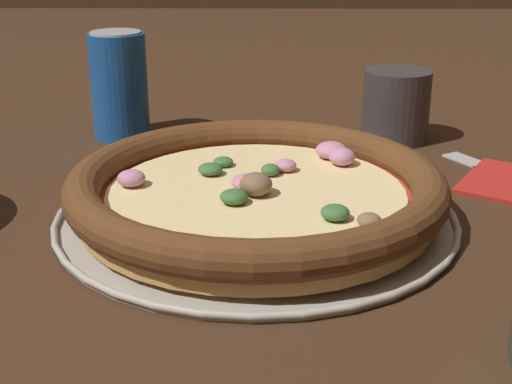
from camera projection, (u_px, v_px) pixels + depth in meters
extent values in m
plane|color=#3D2616|center=(256.00, 219.00, 0.62)|extent=(3.00, 3.00, 0.00)
cylinder|color=#B7B2A8|center=(256.00, 216.00, 0.62)|extent=(0.34, 0.34, 0.01)
torus|color=#B7B2A8|center=(256.00, 214.00, 0.62)|extent=(0.35, 0.35, 0.01)
cylinder|color=tan|center=(256.00, 202.00, 0.62)|extent=(0.30, 0.30, 0.02)
torus|color=#563319|center=(256.00, 184.00, 0.61)|extent=(0.33, 0.33, 0.03)
cylinder|color=#B7381E|center=(256.00, 193.00, 0.61)|extent=(0.27, 0.27, 0.00)
cylinder|color=beige|center=(256.00, 190.00, 0.61)|extent=(0.26, 0.26, 0.00)
ellipsoid|color=#C17FA3|center=(285.00, 165.00, 0.65)|extent=(0.02, 0.02, 0.01)
ellipsoid|color=#C17FA3|center=(342.00, 157.00, 0.67)|extent=(0.03, 0.03, 0.02)
ellipsoid|color=brown|center=(369.00, 220.00, 0.54)|extent=(0.02, 0.02, 0.01)
ellipsoid|color=#3D6B38|center=(223.00, 162.00, 0.67)|extent=(0.02, 0.02, 0.01)
ellipsoid|color=#3D6B38|center=(335.00, 212.00, 0.55)|extent=(0.03, 0.03, 0.01)
ellipsoid|color=#3D6B38|center=(270.00, 170.00, 0.64)|extent=(0.02, 0.02, 0.01)
ellipsoid|color=#3D6B38|center=(234.00, 197.00, 0.58)|extent=(0.03, 0.03, 0.01)
ellipsoid|color=#C17FA3|center=(247.00, 181.00, 0.61)|extent=(0.03, 0.03, 0.01)
ellipsoid|color=#3D6B38|center=(210.00, 169.00, 0.64)|extent=(0.03, 0.03, 0.01)
ellipsoid|color=#C17FA3|center=(131.00, 178.00, 0.62)|extent=(0.03, 0.03, 0.01)
ellipsoid|color=brown|center=(257.00, 184.00, 0.59)|extent=(0.03, 0.03, 0.02)
ellipsoid|color=#C17FA3|center=(331.00, 150.00, 0.69)|extent=(0.04, 0.04, 0.02)
cylinder|color=#383333|center=(396.00, 106.00, 0.82)|extent=(0.08, 0.08, 0.08)
cube|color=#B7B7BC|center=(464.00, 159.00, 0.77)|extent=(0.05, 0.04, 0.00)
cylinder|color=#194C99|center=(119.00, 86.00, 0.83)|extent=(0.07, 0.07, 0.12)
cylinder|color=#BCBCC1|center=(115.00, 32.00, 0.81)|extent=(0.06, 0.06, 0.00)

